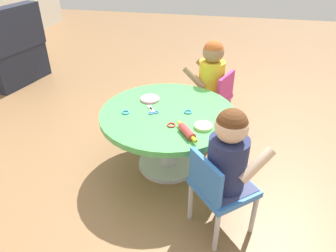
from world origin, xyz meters
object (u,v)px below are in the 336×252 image
craft_table (168,125)px  craft_scissors (152,111)px  child_chair_left (219,188)px  child_chair_right (214,98)px  armchair_dark (5,55)px  rolling_pin (187,131)px  seated_child_right (211,72)px  seated_child_left (229,153)px

craft_table → craft_scissors: 0.15m
craft_table → craft_scissors: (-0.02, 0.11, 0.11)m
child_chair_left → child_chair_right: 1.11m
armchair_dark → rolling_pin: size_ratio=4.25×
seated_child_right → craft_scissors: seated_child_right is taller
child_chair_right → armchair_dark: size_ratio=0.63×
child_chair_left → rolling_pin: child_chair_left is taller
child_chair_left → child_chair_right: same height
child_chair_right → armchair_dark: bearing=75.8°
child_chair_left → seated_child_right: size_ratio=1.05×
craft_table → seated_child_right: bearing=-21.7°
seated_child_left → craft_scissors: bearing=48.0°
armchair_dark → craft_table: bearing=-119.2°
craft_scissors → rolling_pin: bearing=-131.4°
child_chair_right → craft_scissors: child_chair_right is taller
armchair_dark → craft_scissors: armchair_dark is taller
rolling_pin → craft_scissors: size_ratio=1.42×
seated_child_left → child_chair_right: 1.11m
craft_table → seated_child_right: size_ratio=1.83×
child_chair_right → seated_child_right: (0.02, 0.04, 0.23)m
seated_child_left → seated_child_right: bearing=9.5°
armchair_dark → rolling_pin: armchair_dark is taller
child_chair_right → seated_child_right: 0.23m
child_chair_right → rolling_pin: bearing=172.7°
craft_table → armchair_dark: 2.46m
craft_table → child_chair_left: 0.65m
craft_table → craft_scissors: craft_scissors is taller
child_chair_left → craft_scissors: child_chair_left is taller
seated_child_right → rolling_pin: 0.86m
craft_table → child_chair_right: 0.65m
seated_child_right → rolling_pin: bearing=175.3°
craft_table → child_chair_right: bearing=-25.2°
craft_table → craft_scissors: bearing=99.1°
craft_scissors → child_chair_left: bearing=-135.2°
seated_child_left → seated_child_right: size_ratio=1.00×
rolling_pin → craft_table: bearing=33.1°
child_chair_left → rolling_pin: 0.38m
armchair_dark → rolling_pin: (-1.46, -2.32, 0.18)m
child_chair_left → seated_child_right: seated_child_right is taller
child_chair_left → child_chair_right: size_ratio=1.00×
craft_table → seated_child_left: size_ratio=1.83×
child_chair_right → craft_scissors: bearing=147.7°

